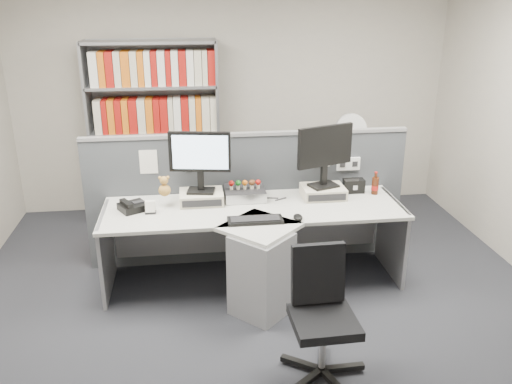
{
  "coord_description": "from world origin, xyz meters",
  "views": [
    {
      "loc": [
        -0.53,
        -3.47,
        2.47
      ],
      "look_at": [
        0.0,
        0.65,
        0.92
      ],
      "focal_mm": 37.76,
      "sensor_mm": 36.0,
      "label": 1
    }
  ],
  "objects": [
    {
      "name": "office_chair",
      "position": [
        0.3,
        -0.46,
        0.47
      ],
      "size": [
        0.56,
        0.59,
        0.88
      ],
      "color": "silver",
      "rests_on": "ground"
    },
    {
      "name": "monitor_riser_right",
      "position": [
        0.66,
        0.98,
        0.77
      ],
      "size": [
        0.38,
        0.31,
        0.1
      ],
      "color": "beige",
      "rests_on": "desk"
    },
    {
      "name": "monitor_riser_left",
      "position": [
        -0.44,
        0.98,
        0.77
      ],
      "size": [
        0.38,
        0.31,
        0.1
      ],
      "color": "beige",
      "rests_on": "desk"
    },
    {
      "name": "cola_bottle",
      "position": [
        1.15,
        0.99,
        0.8
      ],
      "size": [
        0.07,
        0.07,
        0.21
      ],
      "color": "#3F190A",
      "rests_on": "desk"
    },
    {
      "name": "monitor_right",
      "position": [
        0.66,
        0.98,
        1.15
      ],
      "size": [
        0.53,
        0.25,
        0.56
      ],
      "color": "black",
      "rests_on": "monitor_riser_right"
    },
    {
      "name": "speaker",
      "position": [
        0.97,
        1.06,
        0.78
      ],
      "size": [
        0.19,
        0.11,
        0.13
      ],
      "primitive_type": "cube",
      "color": "black",
      "rests_on": "desk"
    },
    {
      "name": "mouse",
      "position": [
        0.33,
        0.49,
        0.74
      ],
      "size": [
        0.07,
        0.12,
        0.04
      ],
      "primitive_type": "ellipsoid",
      "color": "black",
      "rests_on": "desk"
    },
    {
      "name": "monitor_left",
      "position": [
        -0.44,
        0.98,
        1.14
      ],
      "size": [
        0.53,
        0.21,
        0.54
      ],
      "color": "black",
      "rests_on": "monitor_riser_left"
    },
    {
      "name": "plush_toy",
      "position": [
        -0.76,
        0.92,
        0.9
      ],
      "size": [
        0.11,
        0.11,
        0.18
      ],
      "color": "#AC7E39",
      "rests_on": "monitor_riser_left"
    },
    {
      "name": "desk_phone",
      "position": [
        -1.03,
        0.87,
        0.76
      ],
      "size": [
        0.29,
        0.28,
        0.09
      ],
      "color": "black",
      "rests_on": "desk"
    },
    {
      "name": "keyboard",
      "position": [
        -0.03,
        0.5,
        0.73
      ],
      "size": [
        0.45,
        0.17,
        0.03
      ],
      "color": "black",
      "rests_on": "desk"
    },
    {
      "name": "desk_fan",
      "position": [
        1.2,
        1.99,
        1.05
      ],
      "size": [
        0.33,
        0.2,
        0.56
      ],
      "color": "white",
      "rests_on": "filing_cabinet"
    },
    {
      "name": "desk_calendar",
      "position": [
        -0.88,
        0.79,
        0.77
      ],
      "size": [
        0.09,
        0.07,
        0.11
      ],
      "color": "black",
      "rests_on": "desk"
    },
    {
      "name": "desktop_pc",
      "position": [
        -0.05,
        1.03,
        0.77
      ],
      "size": [
        0.36,
        0.32,
        0.1
      ],
      "color": "black",
      "rests_on": "desk"
    },
    {
      "name": "figurines",
      "position": [
        -0.04,
        1.02,
        0.87
      ],
      "size": [
        0.29,
        0.05,
        0.09
      ],
      "color": "beige",
      "rests_on": "desktop_pc"
    },
    {
      "name": "partition",
      "position": [
        0.0,
        1.25,
        0.65
      ],
      "size": [
        3.0,
        0.08,
        1.27
      ],
      "color": "#404449",
      "rests_on": "ground"
    },
    {
      "name": "shelving_unit",
      "position": [
        -0.9,
        2.44,
        0.98
      ],
      "size": [
        1.41,
        0.4,
        2.0
      ],
      "color": "gray",
      "rests_on": "ground"
    },
    {
      "name": "ground",
      "position": [
        0.0,
        0.0,
        0.0
      ],
      "size": [
        5.5,
        5.5,
        0.0
      ],
      "primitive_type": "plane",
      "color": "#2C2D34",
      "rests_on": "ground"
    },
    {
      "name": "desk",
      "position": [
        0.0,
        0.6,
        0.46
      ],
      "size": [
        2.6,
        1.2,
        0.72
      ],
      "color": "beige",
      "rests_on": "ground"
    },
    {
      "name": "filing_cabinet",
      "position": [
        1.2,
        1.99,
        0.35
      ],
      "size": [
        0.45,
        0.61,
        0.7
      ],
      "color": "gray",
      "rests_on": "ground"
    },
    {
      "name": "room_shell",
      "position": [
        0.0,
        0.0,
        1.79
      ],
      "size": [
        5.04,
        5.54,
        2.72
      ],
      "color": "#AEA89B",
      "rests_on": "ground"
    }
  ]
}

